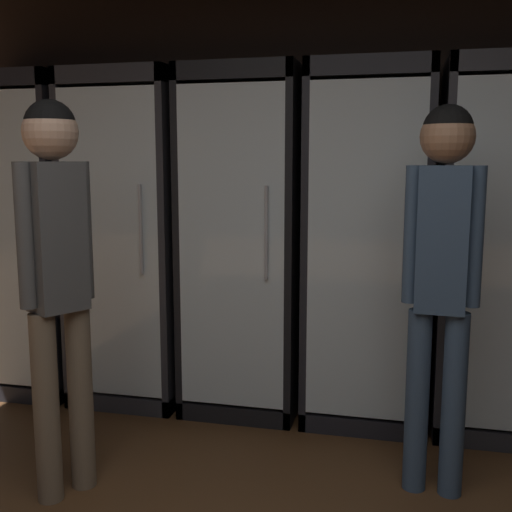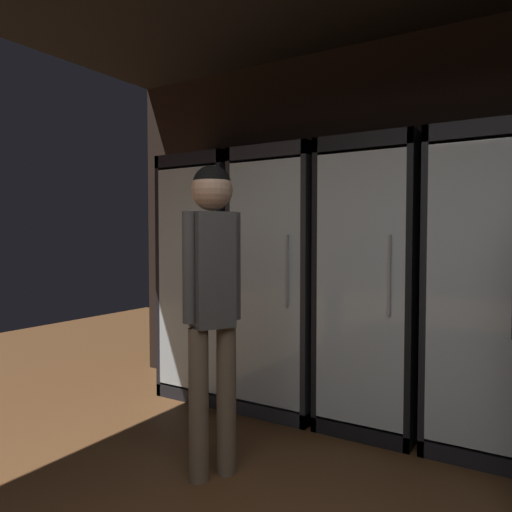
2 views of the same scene
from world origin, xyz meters
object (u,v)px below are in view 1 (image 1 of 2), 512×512
at_px(cooler_far_left, 32,239).
at_px(cooler_center, 246,247).
at_px(shopper_near, 442,254).
at_px(cooler_left, 135,241).
at_px(cooler_right, 368,249).
at_px(cooler_far_right, 502,253).
at_px(shopper_far, 56,256).

xyz_separation_m(cooler_far_left, cooler_center, (1.43, -0.00, -0.01)).
distance_m(cooler_center, shopper_near, 1.34).
height_order(cooler_left, cooler_right, same).
relative_size(cooler_far_left, cooler_left, 1.00).
relative_size(cooler_right, shopper_near, 1.17).
bearing_deg(cooler_left, cooler_right, 0.07).
relative_size(cooler_far_left, cooler_center, 1.00).
bearing_deg(cooler_right, cooler_left, -179.93).
relative_size(cooler_left, cooler_far_right, 1.00).
height_order(cooler_left, shopper_near, cooler_left).
relative_size(cooler_left, shopper_far, 1.16).
distance_m(cooler_far_right, shopper_near, 0.89).
bearing_deg(cooler_center, cooler_left, 179.96).
bearing_deg(cooler_right, cooler_far_right, -0.10).
xyz_separation_m(cooler_far_right, shopper_far, (-1.96, -1.19, 0.10)).
xyz_separation_m(cooler_center, cooler_far_right, (1.43, 0.00, 0.01)).
height_order(cooler_left, cooler_far_right, same).
relative_size(cooler_center, shopper_far, 1.16).
height_order(shopper_near, shopper_far, shopper_far).
xyz_separation_m(cooler_far_left, cooler_far_right, (2.85, 0.00, 0.00)).
xyz_separation_m(cooler_left, cooler_right, (1.43, 0.00, -0.00)).
relative_size(cooler_far_left, shopper_far, 1.16).
xyz_separation_m(cooler_left, shopper_near, (1.78, -0.80, 0.10)).
height_order(cooler_far_left, cooler_center, same).
bearing_deg(cooler_left, cooler_far_left, 179.97).
bearing_deg(cooler_center, shopper_far, -114.02).
distance_m(cooler_left, shopper_near, 1.95).
distance_m(cooler_left, cooler_right, 1.43).
bearing_deg(cooler_center, cooler_far_left, 179.97).
distance_m(cooler_far_right, shopper_far, 2.29).
height_order(cooler_far_left, cooler_far_right, same).
bearing_deg(cooler_far_right, shopper_near, -114.18).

